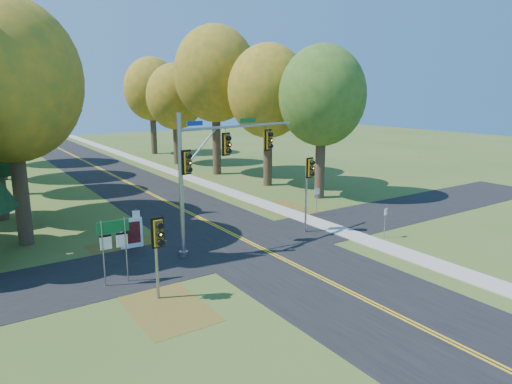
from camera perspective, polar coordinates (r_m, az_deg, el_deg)
ground at (r=26.13m, az=1.60°, el=-7.54°), size 160.00×160.00×0.00m
road_main at (r=26.12m, az=1.60°, el=-7.52°), size 8.00×160.00×0.02m
road_cross at (r=27.68m, az=-0.81°, el=-6.34°), size 60.00×6.00×0.02m
centerline_left at (r=26.06m, az=1.42°, el=-7.53°), size 0.10×160.00×0.01m
centerline_right at (r=26.17m, az=1.78°, el=-7.44°), size 0.10×160.00×0.01m
sidewalk_east at (r=29.96m, az=11.35°, el=-5.07°), size 1.60×160.00×0.06m
leaf_patch_w_near at (r=26.74m, az=-15.09°, el=-7.49°), size 4.00×6.00×0.00m
leaf_patch_e at (r=34.62m, az=5.02°, el=-2.52°), size 3.50×8.00×0.00m
leaf_patch_w_far at (r=20.34m, az=-11.18°, el=-13.83°), size 3.00×5.00×0.00m
tree_w_a at (r=29.52m, az=-28.43°, el=12.08°), size 8.00×8.00×14.15m
tree_e_a at (r=38.65m, az=8.26°, el=11.75°), size 7.20×7.20×12.73m
tree_e_b at (r=43.60m, az=1.55°, el=12.43°), size 7.60×7.60×13.33m
tree_w_c at (r=44.70m, az=-28.22°, el=9.76°), size 6.80×6.80×11.91m
tree_e_c at (r=49.92m, az=-5.07°, el=14.42°), size 8.80×8.80×15.79m
tree_e_d at (r=57.85m, az=-10.06°, el=11.61°), size 7.00×7.00×12.32m
tree_e_e at (r=68.20m, az=-12.90°, el=12.40°), size 7.80×7.80×13.74m
traffic_mast at (r=25.62m, az=-5.41°, el=3.69°), size 8.56×1.95×7.85m
east_signal_pole at (r=28.89m, az=6.64°, el=1.98°), size 0.57×0.65×4.90m
ped_signal_pole at (r=19.90m, az=-12.19°, el=-5.78°), size 0.60×0.69×3.77m
route_sign_cluster at (r=22.32m, az=-17.35°, el=-5.57°), size 1.49×0.14×3.18m
info_kiosk at (r=27.55m, az=-15.31°, el=-4.99°), size 1.29×0.31×1.77m
reg_sign_e_north at (r=33.58m, az=7.63°, el=-0.57°), size 0.39×0.14×2.07m
reg_sign_e_south at (r=29.31m, az=15.86°, el=-3.04°), size 0.36×0.13×1.95m
reg_sign_w at (r=27.55m, az=-14.71°, el=-3.53°), size 0.41×0.18×2.24m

